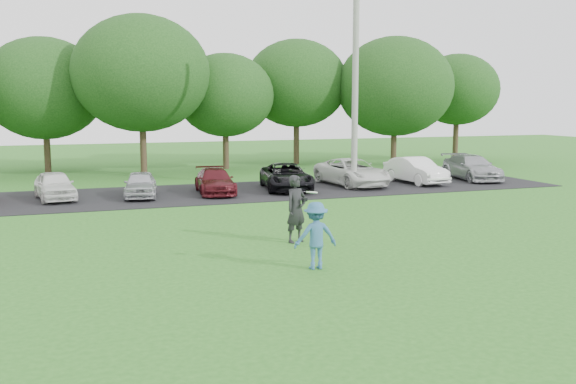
# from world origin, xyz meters

# --- Properties ---
(ground) EXTENTS (100.00, 100.00, 0.00)m
(ground) POSITION_xyz_m (0.00, 0.00, 0.00)
(ground) COLOR #26651C
(ground) RESTS_ON ground
(parking_lot) EXTENTS (32.00, 6.50, 0.03)m
(parking_lot) POSITION_xyz_m (0.00, 13.00, 0.01)
(parking_lot) COLOR black
(parking_lot) RESTS_ON ground
(utility_pole) EXTENTS (0.28, 0.28, 10.25)m
(utility_pole) POSITION_xyz_m (6.22, 12.05, 5.12)
(utility_pole) COLOR gray
(utility_pole) RESTS_ON ground
(frisbee_player) EXTENTS (1.08, 0.67, 1.92)m
(frisbee_player) POSITION_xyz_m (-0.69, -0.39, 0.80)
(frisbee_player) COLOR #32638D
(frisbee_player) RESTS_ON ground
(camera_bystander) EXTENTS (0.82, 0.69, 1.91)m
(camera_bystander) POSITION_xyz_m (-0.11, 2.51, 0.95)
(camera_bystander) COLOR black
(camera_bystander) RESTS_ON ground
(parked_cars) EXTENTS (28.60, 5.07, 1.26)m
(parked_cars) POSITION_xyz_m (2.04, 13.00, 0.63)
(parked_cars) COLOR #4A1110
(parked_cars) RESTS_ON parking_lot
(tree_row) EXTENTS (42.39, 9.85, 8.64)m
(tree_row) POSITION_xyz_m (1.51, 22.76, 4.91)
(tree_row) COLOR #38281C
(tree_row) RESTS_ON ground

